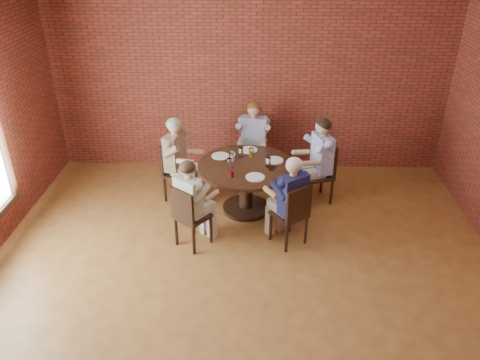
{
  "coord_description": "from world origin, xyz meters",
  "views": [
    {
      "loc": [
        0.11,
        -3.96,
        3.76
      ],
      "look_at": [
        -0.06,
        1.0,
        1.05
      ],
      "focal_mm": 35.0,
      "sensor_mm": 36.0,
      "label": 1
    }
  ],
  "objects_px": {
    "chair_b": "(254,148)",
    "diner_a": "(318,161)",
    "chair_e": "(293,213)",
    "smartphone": "(273,168)",
    "diner_b": "(253,142)",
    "chair_d": "(189,215)",
    "diner_d": "(192,204)",
    "diner_c": "(179,160)",
    "diner_e": "(290,201)",
    "chair_c": "(175,168)",
    "dining_table": "(246,179)",
    "chair_a": "(322,170)"
  },
  "relations": [
    {
      "from": "chair_c",
      "to": "diner_e",
      "type": "relative_size",
      "value": 0.73
    },
    {
      "from": "chair_e",
      "to": "smartphone",
      "type": "distance_m",
      "value": 0.82
    },
    {
      "from": "smartphone",
      "to": "diner_a",
      "type": "bearing_deg",
      "value": 56.42
    },
    {
      "from": "chair_b",
      "to": "diner_e",
      "type": "distance_m",
      "value": 1.94
    },
    {
      "from": "dining_table",
      "to": "chair_d",
      "type": "bearing_deg",
      "value": -127.76
    },
    {
      "from": "chair_a",
      "to": "diner_b",
      "type": "height_order",
      "value": "diner_b"
    },
    {
      "from": "chair_a",
      "to": "diner_d",
      "type": "relative_size",
      "value": 0.75
    },
    {
      "from": "diner_c",
      "to": "chair_c",
      "type": "bearing_deg",
      "value": 90.0
    },
    {
      "from": "dining_table",
      "to": "diner_c",
      "type": "distance_m",
      "value": 1.08
    },
    {
      "from": "diner_b",
      "to": "smartphone",
      "type": "height_order",
      "value": "diner_b"
    },
    {
      "from": "diner_e",
      "to": "smartphone",
      "type": "height_order",
      "value": "diner_e"
    },
    {
      "from": "diner_a",
      "to": "diner_e",
      "type": "xyz_separation_m",
      "value": [
        -0.48,
        -1.1,
        -0.03
      ]
    },
    {
      "from": "diner_a",
      "to": "diner_c",
      "type": "distance_m",
      "value": 2.08
    },
    {
      "from": "chair_e",
      "to": "smartphone",
      "type": "relative_size",
      "value": 6.7
    },
    {
      "from": "diner_b",
      "to": "diner_c",
      "type": "bearing_deg",
      "value": -143.03
    },
    {
      "from": "diner_c",
      "to": "diner_e",
      "type": "height_order",
      "value": "diner_c"
    },
    {
      "from": "chair_d",
      "to": "chair_e",
      "type": "height_order",
      "value": "chair_e"
    },
    {
      "from": "diner_b",
      "to": "chair_c",
      "type": "bearing_deg",
      "value": -145.66
    },
    {
      "from": "diner_a",
      "to": "chair_d",
      "type": "xyz_separation_m",
      "value": [
        -1.78,
        -1.26,
        -0.18
      ]
    },
    {
      "from": "chair_d",
      "to": "smartphone",
      "type": "height_order",
      "value": "chair_d"
    },
    {
      "from": "chair_d",
      "to": "diner_d",
      "type": "relative_size",
      "value": 0.71
    },
    {
      "from": "diner_c",
      "to": "smartphone",
      "type": "bearing_deg",
      "value": -89.4
    },
    {
      "from": "dining_table",
      "to": "chair_a",
      "type": "relative_size",
      "value": 1.5
    },
    {
      "from": "dining_table",
      "to": "diner_e",
      "type": "height_order",
      "value": "diner_e"
    },
    {
      "from": "diner_d",
      "to": "chair_d",
      "type": "bearing_deg",
      "value": 90.0
    },
    {
      "from": "chair_b",
      "to": "diner_a",
      "type": "bearing_deg",
      "value": -33.68
    },
    {
      "from": "chair_b",
      "to": "diner_d",
      "type": "bearing_deg",
      "value": -106.35
    },
    {
      "from": "diner_c",
      "to": "diner_d",
      "type": "distance_m",
      "value": 1.25
    },
    {
      "from": "diner_a",
      "to": "diner_c",
      "type": "xyz_separation_m",
      "value": [
        -2.08,
        -0.0,
        -0.01
      ]
    },
    {
      "from": "diner_b",
      "to": "diner_e",
      "type": "distance_m",
      "value": 1.86
    },
    {
      "from": "diner_b",
      "to": "diner_c",
      "type": "relative_size",
      "value": 1.0
    },
    {
      "from": "dining_table",
      "to": "chair_a",
      "type": "height_order",
      "value": "chair_a"
    },
    {
      "from": "chair_e",
      "to": "smartphone",
      "type": "height_order",
      "value": "chair_e"
    },
    {
      "from": "chair_e",
      "to": "chair_d",
      "type": "bearing_deg",
      "value": -32.74
    },
    {
      "from": "chair_c",
      "to": "dining_table",
      "type": "bearing_deg",
      "value": -90.0
    },
    {
      "from": "diner_a",
      "to": "diner_b",
      "type": "height_order",
      "value": "diner_a"
    },
    {
      "from": "diner_a",
      "to": "chair_b",
      "type": "distance_m",
      "value": 1.24
    },
    {
      "from": "chair_d",
      "to": "chair_e",
      "type": "bearing_deg",
      "value": -138.37
    },
    {
      "from": "diner_a",
      "to": "chair_e",
      "type": "height_order",
      "value": "diner_a"
    },
    {
      "from": "chair_e",
      "to": "smartphone",
      "type": "bearing_deg",
      "value": -107.94
    },
    {
      "from": "chair_d",
      "to": "chair_e",
      "type": "distance_m",
      "value": 1.35
    },
    {
      "from": "diner_b",
      "to": "chair_e",
      "type": "xyz_separation_m",
      "value": [
        0.53,
        -1.85,
        -0.17
      ]
    },
    {
      "from": "diner_a",
      "to": "chair_b",
      "type": "height_order",
      "value": "diner_a"
    },
    {
      "from": "chair_a",
      "to": "diner_a",
      "type": "distance_m",
      "value": 0.18
    },
    {
      "from": "diner_b",
      "to": "chair_e",
      "type": "relative_size",
      "value": 1.46
    },
    {
      "from": "diner_b",
      "to": "chair_c",
      "type": "height_order",
      "value": "diner_b"
    },
    {
      "from": "chair_b",
      "to": "chair_e",
      "type": "xyz_separation_m",
      "value": [
        0.53,
        -1.94,
        -0.01
      ]
    },
    {
      "from": "diner_e",
      "to": "chair_d",
      "type": "bearing_deg",
      "value": -29.95
    },
    {
      "from": "chair_a",
      "to": "diner_a",
      "type": "relative_size",
      "value": 0.7
    },
    {
      "from": "dining_table",
      "to": "diner_a",
      "type": "xyz_separation_m",
      "value": [
        1.06,
        0.32,
        0.14
      ]
    }
  ]
}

